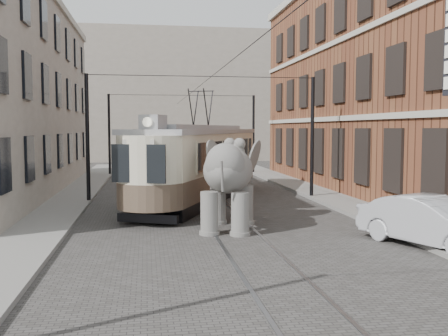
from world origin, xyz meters
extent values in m
plane|color=#43413E|center=(0.00, 0.00, 0.00)|extent=(120.00, 120.00, 0.00)
cube|color=slate|center=(6.00, 0.00, 0.07)|extent=(2.00, 60.00, 0.15)
cube|color=slate|center=(-6.50, 0.00, 0.07)|extent=(2.00, 60.00, 0.15)
cube|color=brown|center=(11.00, 9.00, 6.00)|extent=(8.00, 26.00, 12.00)
cube|color=gray|center=(0.00, 40.00, 7.00)|extent=(28.00, 10.00, 14.00)
imported|color=#A3A3A7|center=(5.38, -4.54, 0.75)|extent=(3.28, 4.78, 1.49)
camera|label=1|loc=(-2.91, -18.25, 3.49)|focal=40.87mm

